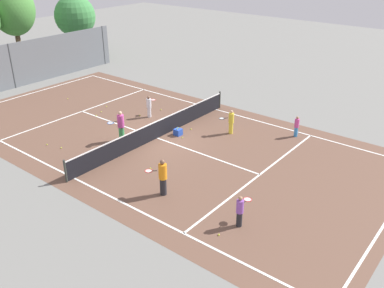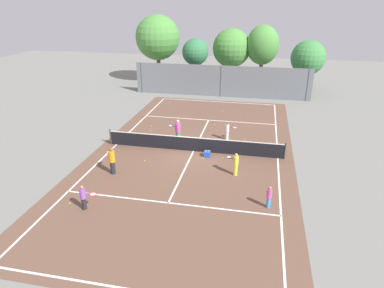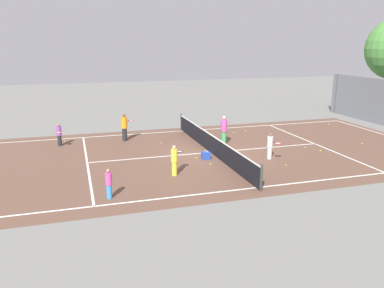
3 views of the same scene
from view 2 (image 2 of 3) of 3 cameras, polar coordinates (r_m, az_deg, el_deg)
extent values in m
plane|color=slate|center=(22.83, 0.26, -1.20)|extent=(80.00, 80.00, 0.00)
cube|color=brown|center=(22.83, 0.26, -1.19)|extent=(13.00, 25.00, 0.00)
cube|color=white|center=(24.42, -12.49, -0.07)|extent=(0.10, 24.00, 0.01)
cube|color=white|center=(22.50, 14.14, -2.32)|extent=(0.10, 24.00, 0.01)
cube|color=white|center=(33.97, 4.30, 7.06)|extent=(11.00, 0.10, 0.01)
cube|color=white|center=(17.36, -3.98, -9.78)|extent=(11.00, 0.10, 0.01)
cube|color=white|center=(28.68, 2.80, 4.02)|extent=(11.00, 0.10, 0.01)
cube|color=white|center=(22.83, 0.26, -1.18)|extent=(0.10, 12.80, 0.01)
cylinder|color=#333833|center=(24.37, -13.46, 1.17)|extent=(0.10, 0.10, 1.10)
cylinder|color=#333833|center=(22.31, 15.29, -1.14)|extent=(0.10, 0.10, 1.10)
cube|color=black|center=(22.64, 0.26, -0.10)|extent=(11.80, 0.03, 0.95)
cube|color=white|center=(22.44, 0.27, 1.07)|extent=(11.80, 0.04, 0.05)
cube|color=slate|center=(35.49, 4.81, 10.41)|extent=(18.00, 0.06, 3.20)
cylinder|color=#3F4447|center=(37.44, -8.44, 10.92)|extent=(0.12, 0.12, 3.20)
cylinder|color=#3F4447|center=(35.49, 4.81, 10.41)|extent=(0.12, 0.12, 3.20)
cylinder|color=#3F4447|center=(35.53, 18.72, 9.29)|extent=(0.12, 0.12, 3.20)
cylinder|color=brown|center=(42.29, -5.57, 12.50)|extent=(0.47, 0.47, 3.25)
sphere|color=#4C8E3D|center=(41.77, -5.77, 17.29)|extent=(5.14, 5.14, 5.14)
cylinder|color=brown|center=(39.25, 18.37, 9.91)|extent=(0.35, 0.35, 2.32)
sphere|color=#3D8442|center=(38.80, 18.84, 13.50)|extent=(3.59, 3.59, 3.59)
cylinder|color=brown|center=(40.59, 11.37, 11.55)|extent=(0.41, 0.41, 3.01)
ellipsoid|color=#4C8E3D|center=(40.10, 11.73, 15.91)|extent=(3.59, 3.40, 4.30)
cylinder|color=brown|center=(39.41, 0.54, 11.52)|extent=(0.41, 0.41, 2.84)
sphere|color=#337547|center=(38.98, 0.56, 15.14)|extent=(2.93, 2.93, 2.93)
cylinder|color=brown|center=(41.10, 6.45, 11.66)|extent=(0.37, 0.37, 2.54)
sphere|color=#4C8E3D|center=(40.63, 6.64, 15.66)|extent=(4.33, 4.33, 4.33)
cylinder|color=silver|center=(24.67, 5.86, 1.39)|extent=(0.23, 0.23, 0.62)
cylinder|color=silver|center=(24.46, 5.92, 2.66)|extent=(0.29, 0.29, 0.54)
sphere|color=brown|center=(24.34, 5.95, 3.44)|extent=(0.17, 0.17, 0.17)
cylinder|color=black|center=(24.50, 6.60, 2.73)|extent=(0.20, 0.08, 0.03)
torus|color=red|center=(24.55, 7.17, 2.74)|extent=(0.41, 0.41, 0.03)
cylinder|color=silver|center=(24.55, 7.17, 2.74)|extent=(0.34, 0.34, 0.00)
cylinder|color=#232328|center=(20.35, -13.11, -3.86)|extent=(0.28, 0.28, 0.77)
cylinder|color=orange|center=(20.04, -13.29, -2.03)|extent=(0.35, 0.35, 0.67)
sphere|color=brown|center=(19.86, -13.40, -0.89)|extent=(0.21, 0.21, 0.21)
cylinder|color=black|center=(20.32, -13.55, -1.60)|extent=(0.15, 0.17, 0.03)
torus|color=red|center=(20.54, -13.73, -1.34)|extent=(0.46, 0.46, 0.03)
cylinder|color=silver|center=(20.54, -13.73, -1.34)|extent=(0.39, 0.39, 0.00)
cylinder|color=#3FA559|center=(24.10, -2.35, 1.16)|extent=(0.29, 0.29, 0.78)
cylinder|color=#D14799|center=(23.83, -2.38, 2.79)|extent=(0.36, 0.36, 0.68)
sphere|color=tan|center=(23.68, -2.40, 3.80)|extent=(0.21, 0.21, 0.21)
cylinder|color=black|center=(23.98, -3.06, 2.99)|extent=(0.20, 0.09, 0.03)
torus|color=blue|center=(24.10, -3.57, 3.09)|extent=(0.41, 0.41, 0.03)
cylinder|color=silver|center=(24.10, -3.57, 3.09)|extent=(0.34, 0.34, 0.00)
cylinder|color=#232328|center=(17.51, -17.60, -9.49)|extent=(0.22, 0.22, 0.60)
cylinder|color=purple|center=(17.22, -17.83, -7.89)|extent=(0.28, 0.28, 0.53)
sphere|color=#A37556|center=(17.05, -17.97, -6.89)|extent=(0.16, 0.16, 0.16)
cylinder|color=black|center=(17.08, -16.98, -7.95)|extent=(0.20, 0.03, 0.03)
torus|color=red|center=(16.97, -16.22, -8.06)|extent=(0.33, 0.33, 0.03)
cylinder|color=silver|center=(16.97, -16.22, -8.06)|extent=(0.28, 0.28, 0.00)
cylinder|color=#388CD8|center=(17.25, 12.66, -9.54)|extent=(0.20, 0.20, 0.55)
cylinder|color=#D14799|center=(16.99, 12.81, -8.09)|extent=(0.25, 0.25, 0.48)
sphere|color=#A37556|center=(16.83, 12.90, -7.17)|extent=(0.15, 0.15, 0.15)
cylinder|color=yellow|center=(19.86, 7.28, -4.34)|extent=(0.23, 0.23, 0.64)
cylinder|color=yellow|center=(19.59, 7.36, -2.79)|extent=(0.29, 0.29, 0.56)
sphere|color=tan|center=(19.43, 7.42, -1.82)|extent=(0.17, 0.17, 0.17)
cylinder|color=black|center=(19.75, 6.74, -2.43)|extent=(0.18, 0.15, 0.03)
torus|color=black|center=(19.90, 6.21, -2.20)|extent=(0.46, 0.46, 0.03)
cylinder|color=silver|center=(19.90, 6.21, -2.20)|extent=(0.39, 0.39, 0.00)
cube|color=blue|center=(22.03, 2.55, -1.66)|extent=(0.40, 0.38, 0.36)
sphere|color=#CCE533|center=(21.95, 2.36, -1.14)|extent=(0.07, 0.07, 0.07)
sphere|color=#CCE533|center=(21.98, 2.79, -1.11)|extent=(0.07, 0.07, 0.07)
sphere|color=#CCE533|center=(21.67, -7.94, -2.75)|extent=(0.07, 0.07, 0.07)
sphere|color=#CCE533|center=(31.02, 5.11, 5.50)|extent=(0.07, 0.07, 0.07)
sphere|color=#CCE533|center=(27.61, 3.81, 3.27)|extent=(0.07, 0.07, 0.07)
sphere|color=#CCE533|center=(24.90, 8.81, 0.75)|extent=(0.07, 0.07, 0.07)
sphere|color=#CCE533|center=(27.46, 2.47, 3.19)|extent=(0.07, 0.07, 0.07)
sphere|color=#CCE533|center=(25.35, 5.49, 1.34)|extent=(0.07, 0.07, 0.07)
sphere|color=#CCE533|center=(27.37, -6.82, 2.97)|extent=(0.07, 0.07, 0.07)
sphere|color=#CCE533|center=(21.72, 1.90, -2.45)|extent=(0.07, 0.07, 0.07)
sphere|color=#CCE533|center=(33.47, -3.73, 6.88)|extent=(0.07, 0.07, 0.07)
sphere|color=#CCE533|center=(18.28, -19.78, -9.32)|extent=(0.07, 0.07, 0.07)
sphere|color=#CCE533|center=(26.49, -6.97, 2.26)|extent=(0.07, 0.07, 0.07)
sphere|color=#CCE533|center=(21.88, 5.13, -2.34)|extent=(0.07, 0.07, 0.07)
sphere|color=#CCE533|center=(27.92, 5.59, 3.44)|extent=(0.07, 0.07, 0.07)
camera|label=1|loc=(20.09, -63.27, 11.58)|focal=39.45mm
camera|label=3|loc=(20.51, 58.00, 1.66)|focal=36.84mm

